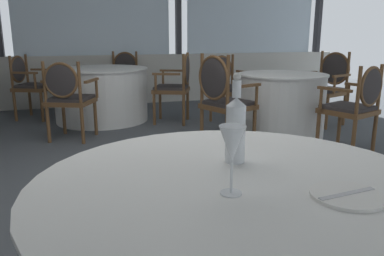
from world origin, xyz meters
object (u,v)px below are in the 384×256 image
side_plate (347,195)px  dining_chair_1_1 (328,82)px  dining_chair_2_2 (123,75)px  water_bottle (236,127)px  dining_chair_1_3 (222,94)px  wine_glass (232,146)px  dining_chair_2_3 (28,81)px  dining_chair_2_1 (177,82)px  dining_chair_2_0 (68,94)px  dining_chair_1_2 (228,83)px  dining_chair_1_0 (357,102)px

side_plate → dining_chair_1_1: bearing=53.4°
dining_chair_1_1 → dining_chair_2_2: dining_chair_1_1 is taller
water_bottle → dining_chair_1_3: bearing=68.6°
side_plate → water_bottle: bearing=114.4°
wine_glass → dining_chair_2_3: wine_glass is taller
dining_chair_2_2 → dining_chair_1_1: bearing=73.6°
side_plate → dining_chair_1_3: (0.79, 2.84, -0.16)m
side_plate → water_bottle: water_bottle is taller
wine_glass → dining_chair_1_1: 4.45m
dining_chair_2_2 → dining_chair_2_1: bearing=45.0°
side_plate → dining_chair_2_3: bearing=104.0°
dining_chair_2_0 → dining_chair_2_2: size_ratio=0.99×
dining_chair_2_3 → wine_glass: bearing=-54.2°
dining_chair_2_0 → dining_chair_2_3: 1.52m
dining_chair_1_2 → dining_chair_1_3: bearing=-45.3°
dining_chair_2_3 → dining_chair_2_0: bearing=-45.0°
wine_glass → dining_chair_2_1: bearing=76.3°
water_bottle → dining_chair_2_2: water_bottle is taller
water_bottle → wine_glass: 0.29m
side_plate → dining_chair_2_0: (-0.74, 3.67, -0.20)m
side_plate → dining_chair_2_0: dining_chair_2_0 is taller
dining_chair_2_2 → dining_chair_1_0: bearing=53.8°
dining_chair_1_2 → dining_chair_1_3: 1.35m
side_plate → dining_chair_2_2: size_ratio=0.23×
dining_chair_1_0 → dining_chair_1_3: dining_chair_1_3 is taller
wine_glass → side_plate: bearing=-22.3°
dining_chair_2_1 → dining_chair_2_2: bearing=-45.0°
water_bottle → dining_chair_2_3: size_ratio=0.35×
water_bottle → dining_chair_1_2: 4.00m
dining_chair_1_0 → dining_chair_2_2: size_ratio=0.99×
dining_chair_2_1 → dining_chair_1_2: bearing=-166.0°
wine_glass → dining_chair_2_3: bearing=101.0°
water_bottle → dining_chair_2_0: water_bottle is taller
dining_chair_1_2 → dining_chair_1_3: (-0.58, -1.22, 0.04)m
dining_chair_1_1 → dining_chair_2_1: 2.03m
dining_chair_2_1 → wine_glass: bearing=101.1°
water_bottle → dining_chair_2_0: bearing=99.8°
dining_chair_1_3 → side_plate: bearing=-125.2°
wine_glass → dining_chair_2_2: wine_glass is taller
side_plate → dining_chair_2_1: (0.69, 4.19, -0.18)m
dining_chair_1_3 → dining_chair_2_1: size_ratio=1.05×
dining_chair_1_3 → dining_chair_2_1: 1.35m
wine_glass → dining_chair_1_3: dining_chair_1_3 is taller
water_bottle → dining_chair_1_1: size_ratio=0.33×
wine_glass → dining_chair_1_3: size_ratio=0.20×
side_plate → dining_chair_2_2: 5.63m
side_plate → dining_chair_2_2: dining_chair_2_2 is taller
dining_chair_2_1 → dining_chair_2_2: dining_chair_2_1 is taller
side_plate → dining_chair_1_0: dining_chair_1_0 is taller
water_bottle → dining_chair_1_3: size_ratio=0.32×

